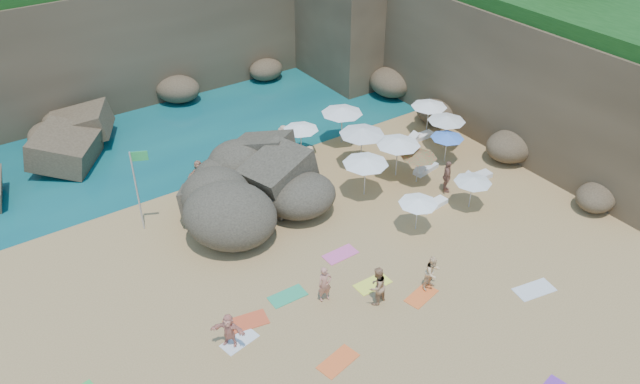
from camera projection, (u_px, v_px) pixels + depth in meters
ground at (321, 271)px, 28.92m from camera, size 120.00×120.00×0.00m
seawater at (108, 65)px, 49.48m from camera, size 120.00×120.00×0.00m
cliff_back at (147, 28)px, 44.76m from camera, size 44.00×8.00×8.00m
cliff_right at (490, 51)px, 41.08m from camera, size 8.00×30.00×8.00m
cliff_corner at (356, 9)px, 48.36m from camera, size 10.00×12.00×8.00m
rock_outcrop at (241, 212)px, 32.81m from camera, size 8.64×7.16×3.05m
flag_pole at (138, 180)px, 30.11m from camera, size 0.85×0.37×4.48m
parasol_0 at (366, 160)px, 33.01m from camera, size 2.48×2.48×2.35m
parasol_1 at (301, 127)px, 36.79m from camera, size 2.13×2.13×2.01m
parasol_2 at (447, 118)px, 37.42m from camera, size 2.29×2.29×2.17m
parasol_3 at (342, 110)px, 37.80m from camera, size 2.56×2.56×2.42m
parasol_4 at (362, 131)px, 35.44m from camera, size 2.64×2.64×2.50m
parasol_5 at (398, 141)px, 34.65m from camera, size 2.53×2.53×2.39m
parasol_6 at (419, 155)px, 34.27m from camera, size 2.04×2.04×1.93m
parasol_7 at (429, 104)px, 39.07m from camera, size 2.27×2.27×2.15m
parasol_9 at (473, 180)px, 32.26m from camera, size 1.98×1.98×1.87m
parasol_10 at (447, 136)px, 36.23m from camera, size 1.96×1.96×1.85m
parasol_11 at (418, 201)px, 30.64m from camera, size 1.98×1.98×1.87m
lounger_0 at (265, 163)px, 36.62m from camera, size 2.12×1.13×0.31m
lounger_1 at (426, 169)px, 36.14m from camera, size 1.77×0.86×0.26m
lounger_2 at (421, 136)px, 39.38m from camera, size 1.77×0.62×0.27m
lounger_3 at (317, 192)px, 34.14m from camera, size 1.95×1.12×0.29m
lounger_4 at (477, 177)px, 35.36m from camera, size 1.93×0.75×0.29m
lounger_5 at (433, 205)px, 33.13m from camera, size 1.79×0.75×0.27m
towel_2 at (338, 361)px, 24.44m from camera, size 1.83×1.18×0.03m
towel_5 at (240, 341)px, 25.33m from camera, size 1.65×1.05×0.03m
towel_7 at (246, 322)px, 26.20m from camera, size 1.96×1.23×0.03m
towel_9 at (340, 254)px, 29.90m from camera, size 1.68×0.87×0.03m
towel_10 at (421, 296)px, 27.52m from camera, size 1.73×1.14×0.03m
towel_11 at (288, 296)px, 27.50m from camera, size 1.69×0.87×0.03m
towel_12 at (373, 284)px, 28.17m from camera, size 1.67×0.84×0.03m
towel_13 at (534, 290)px, 27.84m from camera, size 1.98×1.24×0.03m
person_stand_1 at (377, 286)px, 26.69m from camera, size 1.05×0.90×1.89m
person_stand_2 at (284, 138)px, 37.68m from camera, size 1.19×0.89×1.71m
person_stand_3 at (447, 177)px, 33.93m from camera, size 1.05×1.16×1.90m
person_stand_4 at (310, 160)px, 35.50m from camera, size 0.98×0.77×1.78m
person_stand_5 at (199, 174)px, 34.42m from camera, size 1.54×0.54×1.64m
person_lie_3 at (230, 341)px, 25.08m from camera, size 2.12×2.12×0.42m
person_lie_4 at (325, 296)px, 27.24m from camera, size 0.88×1.80×0.41m
person_lie_5 at (431, 282)px, 27.80m from camera, size 0.95×1.75×0.64m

